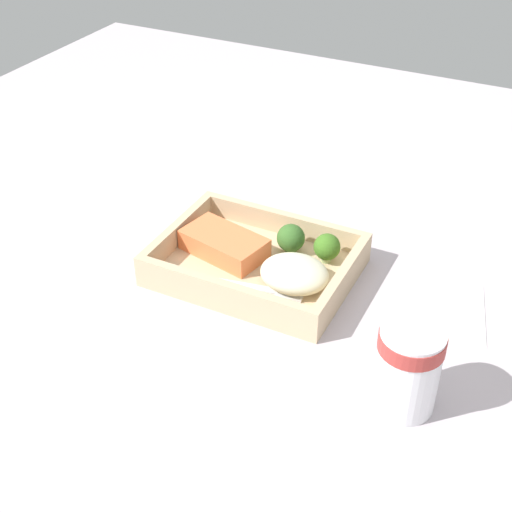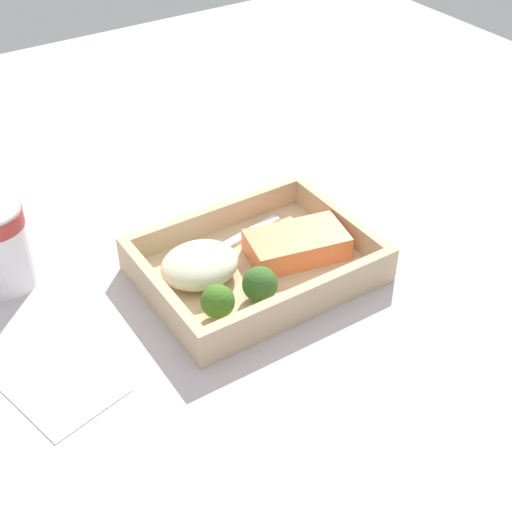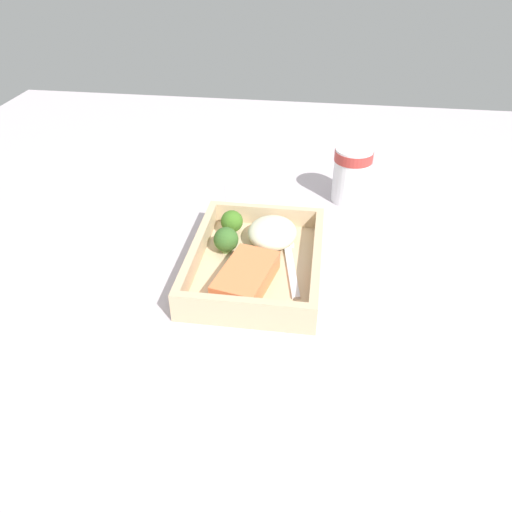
# 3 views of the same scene
# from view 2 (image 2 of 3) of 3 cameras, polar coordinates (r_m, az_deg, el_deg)

# --- Properties ---
(ground_plane) EXTENTS (1.60, 1.60, 0.02)m
(ground_plane) POSITION_cam_2_polar(r_m,az_deg,el_deg) (0.82, 0.00, -2.04)
(ground_plane) COLOR #BDB0B8
(takeout_tray) EXTENTS (0.25, 0.19, 0.01)m
(takeout_tray) POSITION_cam_2_polar(r_m,az_deg,el_deg) (0.81, 0.00, -1.17)
(takeout_tray) COLOR #CCAF89
(takeout_tray) RESTS_ON ground_plane
(tray_rim) EXTENTS (0.25, 0.19, 0.03)m
(tray_rim) POSITION_cam_2_polar(r_m,az_deg,el_deg) (0.80, 0.00, 0.05)
(tray_rim) COLOR #CCAF89
(tray_rim) RESTS_ON takeout_tray
(salmon_fillet) EXTENTS (0.12, 0.09, 0.03)m
(salmon_fillet) POSITION_cam_2_polar(r_m,az_deg,el_deg) (0.82, 3.27, 0.92)
(salmon_fillet) COLOR #F67B46
(salmon_fillet) RESTS_ON takeout_tray
(mashed_potatoes) EXTENTS (0.09, 0.08, 0.04)m
(mashed_potatoes) POSITION_cam_2_polar(r_m,az_deg,el_deg) (0.78, -4.52, -0.70)
(mashed_potatoes) COLOR beige
(mashed_potatoes) RESTS_ON takeout_tray
(broccoli_floret_1) EXTENTS (0.04, 0.04, 0.04)m
(broccoli_floret_1) POSITION_cam_2_polar(r_m,az_deg,el_deg) (0.73, -3.08, -3.69)
(broccoli_floret_1) COLOR #8BA168
(broccoli_floret_1) RESTS_ON takeout_tray
(broccoli_floret_2) EXTENTS (0.04, 0.04, 0.04)m
(broccoli_floret_2) POSITION_cam_2_polar(r_m,az_deg,el_deg) (0.75, 0.32, -2.30)
(broccoli_floret_2) COLOR #75A258
(broccoli_floret_2) RESTS_ON takeout_tray
(fork) EXTENTS (0.16, 0.05, 0.00)m
(fork) POSITION_cam_2_polar(r_m,az_deg,el_deg) (0.83, -2.75, 0.66)
(fork) COLOR silver
(fork) RESTS_ON takeout_tray
(receipt_slip) EXTENTS (0.11, 0.14, 0.00)m
(receipt_slip) POSITION_cam_2_polar(r_m,az_deg,el_deg) (0.72, -15.60, -9.72)
(receipt_slip) COLOR white
(receipt_slip) RESTS_ON ground_plane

